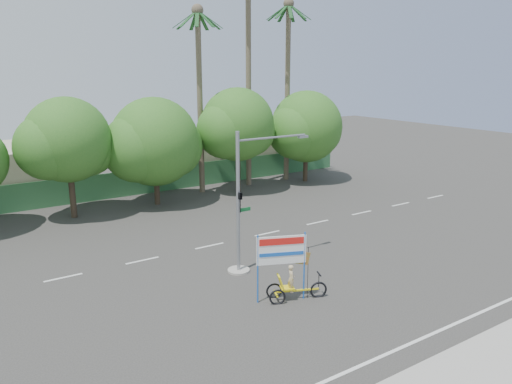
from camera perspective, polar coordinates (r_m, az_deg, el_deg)
ground at (r=23.63m, az=8.48°, el=-10.83°), size 120.00×120.00×0.00m
sidewalk_near at (r=19.40m, az=24.11°, el=-17.76°), size 50.00×2.40×0.12m
fence at (r=41.00m, az=-11.83°, el=1.30°), size 38.00×0.08×2.00m
building_left at (r=42.78m, az=-26.73°, el=1.97°), size 12.00×8.00×4.00m
building_right at (r=48.16m, az=-5.01°, el=4.41°), size 14.00×8.00×3.60m
tree_left at (r=34.95m, az=-20.80°, el=5.25°), size 6.66×5.60×8.07m
tree_center at (r=36.78m, az=-11.59°, el=5.35°), size 7.62×6.40×7.85m
tree_right at (r=39.78m, az=-2.18°, el=7.40°), size 6.90×5.80×8.36m
tree_far_right at (r=43.86m, az=5.73°, el=7.19°), size 7.38×6.20×7.94m
palm_tall at (r=41.86m, az=-0.87°, el=14.92°), size 3.73×3.79×17.45m
palm_mid at (r=44.14m, az=3.64°, el=13.47°), size 3.73×3.79×15.45m
palm_short at (r=39.63m, az=-6.50°, el=12.55°), size 3.73×3.79×14.45m
traffic_signal at (r=24.32m, az=-1.42°, el=-2.57°), size 4.72×1.10×7.00m
trike_billboard at (r=21.84m, az=3.67°, el=-9.24°), size 2.97×1.46×3.12m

